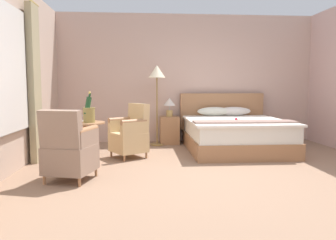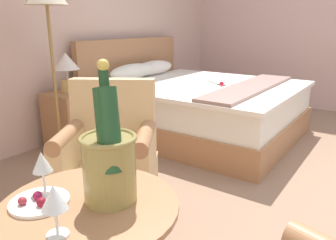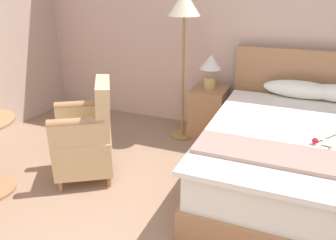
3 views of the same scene
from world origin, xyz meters
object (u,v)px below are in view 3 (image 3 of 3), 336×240
Objects in this scene: bed at (316,158)px; floor_lamp_brass at (184,16)px; armchair_by_window at (87,137)px; nightstand at (208,112)px; bedside_lamp at (211,66)px.

floor_lamp_brass is at bearing 156.24° from bed.
bed is 2.29× the size of armchair_by_window.
bed is at bearing 15.03° from armchair_by_window.
bed is 3.62× the size of nightstand.
nightstand is 1.15m from floor_lamp_brass.
armchair_by_window reaches higher than nightstand.
bed is 1.91m from floor_lamp_brass.
nightstand is 0.63× the size of armchair_by_window.
bedside_lamp is 0.24× the size of floor_lamp_brass.
floor_lamp_brass reaches higher than bedside_lamp.
bed is at bearing -23.76° from floor_lamp_brass.
armchair_by_window is (-1.96, -0.53, 0.08)m from bed.
floor_lamp_brass is at bearing -148.67° from nightstand.
bed is 1.52m from bedside_lamp.
bed is 5.38× the size of bedside_lamp.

